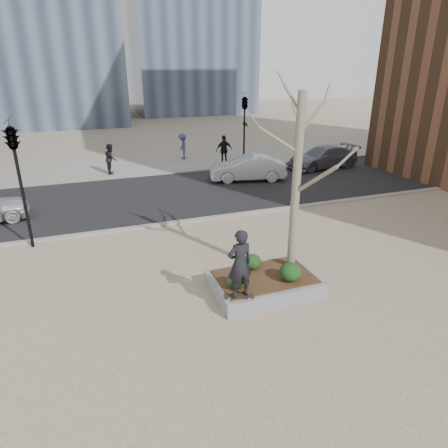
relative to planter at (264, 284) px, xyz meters
name	(u,v)px	position (x,y,z in m)	size (l,w,h in m)	color
ground	(232,297)	(-1.00, 0.00, -0.23)	(120.00, 120.00, 0.00)	tan
street	(159,195)	(-1.00, 10.00, -0.21)	(60.00, 8.00, 0.02)	black
far_sidewalk	(138,165)	(-1.00, 17.00, -0.21)	(60.00, 6.00, 0.02)	gray
planter	(264,284)	(0.00, 0.00, 0.00)	(3.00, 2.00, 0.45)	gray
planter_mulch	(265,276)	(0.00, 0.00, 0.25)	(2.70, 1.70, 0.04)	#382314
sycamore_tree	(298,156)	(1.00, 0.30, 3.56)	(2.80, 2.80, 6.60)	gray
shrub_left	(237,280)	(-0.97, -0.31, 0.50)	(0.56, 0.56, 0.48)	#113815
shrub_middle	(252,262)	(-0.16, 0.52, 0.49)	(0.53, 0.53, 0.45)	#103511
shrub_right	(290,272)	(0.56, -0.47, 0.53)	(0.62, 0.62, 0.52)	#103313
skateboard	(239,297)	(-1.10, -0.77, 0.26)	(0.78, 0.20, 0.07)	black
skateboarder	(240,264)	(-1.10, -0.77, 1.22)	(0.67, 0.44, 1.84)	black
car_silver	(248,168)	(4.24, 11.05, 0.49)	(1.46, 4.19, 1.38)	#ADB1B6
car_third	(323,157)	(9.83, 12.11, 0.47)	(1.89, 4.64, 1.35)	slate
pedestrian_a	(111,159)	(-2.76, 15.25, 0.68)	(0.86, 0.67, 1.76)	black
pedestrian_b	(183,146)	(2.21, 17.58, 0.66)	(1.12, 0.64, 1.73)	#3B3F6A
pedestrian_c	(224,150)	(4.35, 15.15, 0.73)	(1.09, 0.46, 1.87)	black
traffic_light_near	(21,186)	(-6.50, 5.60, 2.02)	(0.60, 2.48, 4.50)	black
traffic_light_far	(244,130)	(5.50, 14.60, 2.02)	(0.60, 2.48, 4.50)	black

